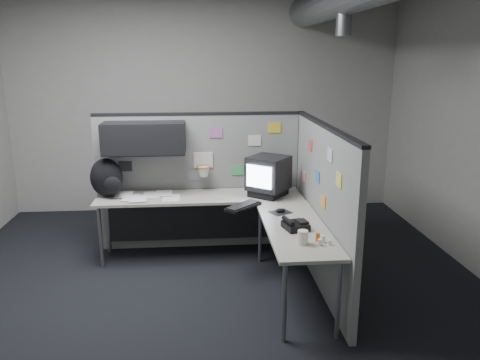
{
  "coord_description": "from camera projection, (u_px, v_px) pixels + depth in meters",
  "views": [
    {
      "loc": [
        -0.08,
        -4.09,
        2.24
      ],
      "look_at": [
        0.3,
        0.35,
        1.07
      ],
      "focal_mm": 35.0,
      "sensor_mm": 36.0,
      "label": 1
    }
  ],
  "objects": [
    {
      "name": "room",
      "position": [
        273.0,
        75.0,
        4.03
      ],
      "size": [
        5.62,
        5.62,
        3.22
      ],
      "color": "black",
      "rests_on": "ground"
    },
    {
      "name": "partition_back",
      "position": [
        186.0,
        168.0,
        5.43
      ],
      "size": [
        2.44,
        0.42,
        1.63
      ],
      "color": "gray",
      "rests_on": "ground"
    },
    {
      "name": "partition_right",
      "position": [
        322.0,
        206.0,
        4.6
      ],
      "size": [
        0.07,
        2.23,
        1.63
      ],
      "color": "gray",
      "rests_on": "ground"
    },
    {
      "name": "desk",
      "position": [
        223.0,
        213.0,
        5.04
      ],
      "size": [
        2.31,
        2.11,
        0.73
      ],
      "color": "#9D9B8E",
      "rests_on": "ground"
    },
    {
      "name": "monitor",
      "position": [
        268.0,
        176.0,
        5.22
      ],
      "size": [
        0.55,
        0.55,
        0.45
      ],
      "rotation": [
        0.0,
        0.0,
        0.12
      ],
      "color": "black",
      "rests_on": "desk"
    },
    {
      "name": "keyboard",
      "position": [
        243.0,
        206.0,
        4.83
      ],
      "size": [
        0.41,
        0.42,
        0.04
      ],
      "rotation": [
        0.0,
        0.0,
        0.02
      ],
      "color": "black",
      "rests_on": "desk"
    },
    {
      "name": "mouse",
      "position": [
        281.0,
        211.0,
        4.69
      ],
      "size": [
        0.25,
        0.23,
        0.04
      ],
      "rotation": [
        0.0,
        0.0,
        -0.32
      ],
      "color": "black",
      "rests_on": "desk"
    },
    {
      "name": "phone",
      "position": [
        295.0,
        225.0,
        4.23
      ],
      "size": [
        0.24,
        0.26,
        0.1
      ],
      "rotation": [
        0.0,
        0.0,
        0.07
      ],
      "color": "black",
      "rests_on": "desk"
    },
    {
      "name": "bottles",
      "position": [
        322.0,
        240.0,
        3.91
      ],
      "size": [
        0.12,
        0.14,
        0.07
      ],
      "rotation": [
        0.0,
        0.0,
        0.24
      ],
      "color": "silver",
      "rests_on": "desk"
    },
    {
      "name": "cup",
      "position": [
        303.0,
        237.0,
        3.88
      ],
      "size": [
        0.11,
        0.11,
        0.12
      ],
      "primitive_type": "cylinder",
      "rotation": [
        0.0,
        0.0,
        -0.27
      ],
      "color": "silver",
      "rests_on": "desk"
    },
    {
      "name": "papers",
      "position": [
        147.0,
        196.0,
        5.22
      ],
      "size": [
        0.72,
        0.48,
        0.02
      ],
      "rotation": [
        0.0,
        0.0,
        0.02
      ],
      "color": "white",
      "rests_on": "desk"
    },
    {
      "name": "backpack",
      "position": [
        107.0,
        178.0,
        5.17
      ],
      "size": [
        0.41,
        0.37,
        0.44
      ],
      "rotation": [
        0.0,
        0.0,
        0.26
      ],
      "color": "black",
      "rests_on": "desk"
    }
  ]
}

